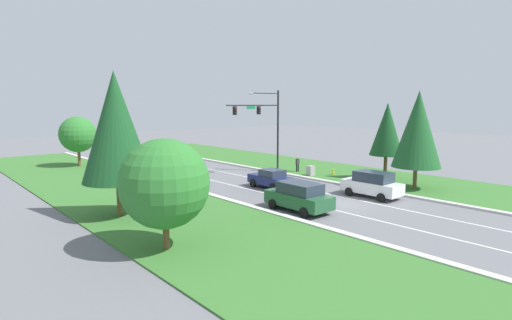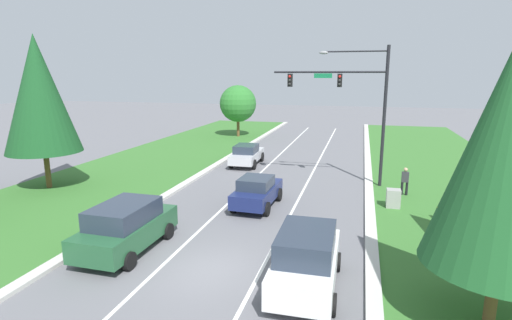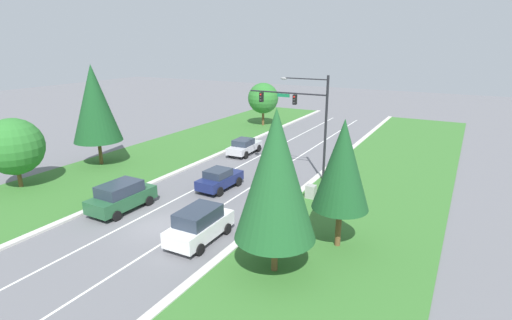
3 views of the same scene
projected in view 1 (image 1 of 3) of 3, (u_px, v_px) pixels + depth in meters
The scene contains 20 objects.
ground_plane at pixel (341, 204), 28.83m from camera, with size 160.00×160.00×0.00m, color slate.
curb_strip_right at pixel (383, 191), 32.54m from camera, with size 0.50×90.00×0.15m.
curb_strip_left at pixel (287, 217), 25.10m from camera, with size 0.50×90.00×0.15m.
grass_verge_right at pixel (415, 183), 36.00m from camera, with size 10.00×90.00×0.08m.
grass_verge_left at pixel (220, 236), 21.65m from camera, with size 10.00×90.00×0.08m.
lane_stripe_inner_left at pixel (326, 208), 27.65m from camera, with size 0.14×81.00×0.01m.
lane_stripe_inner_right at pixel (356, 200), 30.01m from camera, with size 0.14×81.00×0.01m.
traffic_signal_mast at pixel (265, 119), 40.55m from camera, with size 6.90×0.41×8.56m.
forest_suv at pixel (299, 196), 26.76m from camera, with size 2.31×4.71×1.95m.
white_suv at pixel (372, 184), 30.78m from camera, with size 2.16×4.53×1.99m.
navy_sedan at pixel (271, 179), 34.00m from camera, with size 2.09×4.19×1.65m.
silver_sedan at pixel (179, 169), 38.88m from camera, with size 2.14×4.68×1.62m.
utility_cabinet at pixel (311, 171), 39.73m from camera, with size 0.70×0.60×1.04m.
pedestrian at pixel (298, 164), 42.01m from camera, with size 0.40×0.22×1.69m.
fire_hydrant at pixel (333, 172), 40.10m from camera, with size 0.34×0.20×0.70m.
conifer_near_right_tree at pixel (418, 129), 33.02m from camera, with size 3.98×3.98×8.27m.
oak_near_left_tree at pixel (78, 134), 45.27m from camera, with size 4.06×4.06×5.77m.
conifer_far_right_tree at pixel (387, 129), 37.31m from camera, with size 3.08×3.08×7.29m.
oak_far_left_tree at pixel (165, 184), 19.14m from camera, with size 4.38×4.38×5.53m.
conifer_mid_left_tree at pixel (116, 127), 24.67m from camera, with size 4.30×4.30×9.19m.
Camera 1 is at (-23.30, -16.91, 7.11)m, focal length 28.00 mm.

